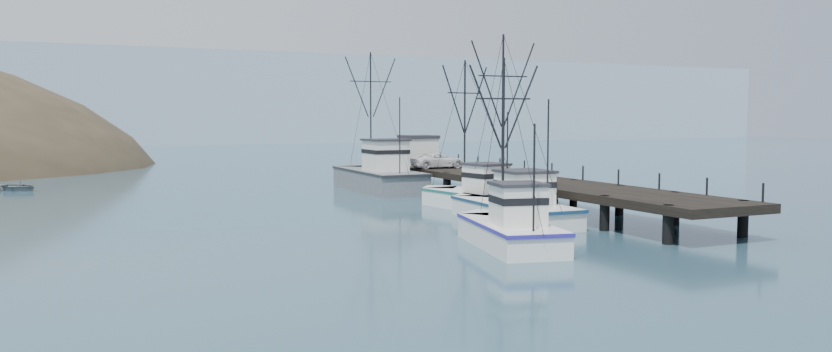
{
  "coord_description": "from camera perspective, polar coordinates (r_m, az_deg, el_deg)",
  "views": [
    {
      "loc": [
        -15.55,
        -32.61,
        6.36
      ],
      "look_at": [
        4.91,
        12.66,
        2.5
      ],
      "focal_mm": 32.0,
      "sensor_mm": 36.0,
      "label": 1
    }
  ],
  "objects": [
    {
      "name": "trawler_mid",
      "position": [
        37.31,
        7.1,
        -4.14
      ],
      "size": [
        4.79,
        9.66,
        9.74
      ],
      "color": "white",
      "rests_on": "ground"
    },
    {
      "name": "pier",
      "position": [
        57.08,
        6.95,
        -0.28
      ],
      "size": [
        6.0,
        44.0,
        2.0
      ],
      "color": "black",
      "rests_on": "ground"
    },
    {
      "name": "pier_shed",
      "position": [
        69.58,
        0.19,
        2.02
      ],
      "size": [
        3.0,
        3.2,
        2.8
      ],
      "color": "silver",
      "rests_on": "pier"
    },
    {
      "name": "motorboat",
      "position": [
        74.62,
        -28.47,
        -0.99
      ],
      "size": [
        5.73,
        5.8,
        0.99
      ],
      "primitive_type": "imported",
      "rotation": [
        0.0,
        0.0,
        0.75
      ],
      "color": "slate",
      "rests_on": "ground"
    },
    {
      "name": "distant_ridge",
      "position": [
        204.32,
        -17.14,
        2.46
      ],
      "size": [
        360.0,
        40.0,
        26.0
      ],
      "primitive_type": "cube",
      "color": "#9EB2C6",
      "rests_on": "ground"
    },
    {
      "name": "trawler_far",
      "position": [
        52.49,
        4.39,
        -1.63
      ],
      "size": [
        4.78,
        10.55,
        10.83
      ],
      "color": "white",
      "rests_on": "ground"
    },
    {
      "name": "pickup_truck",
      "position": [
        65.21,
        1.73,
        1.19
      ],
      "size": [
        4.82,
        2.25,
        1.34
      ],
      "primitive_type": "imported",
      "rotation": [
        0.0,
        0.0,
        1.57
      ],
      "color": "silver",
      "rests_on": "pier"
    },
    {
      "name": "ground",
      "position": [
        36.69,
        1.16,
        -5.54
      ],
      "size": [
        400.0,
        400.0,
        0.0
      ],
      "primitive_type": "plane",
      "color": "#294A5D",
      "rests_on": "ground"
    },
    {
      "name": "trawler_near",
      "position": [
        46.19,
        7.28,
        -2.48
      ],
      "size": [
        4.23,
        11.85,
        11.93
      ],
      "color": "white",
      "rests_on": "ground"
    },
    {
      "name": "work_vessel",
      "position": [
        66.04,
        -3.03,
        -0.02
      ],
      "size": [
        4.55,
        14.96,
        12.65
      ],
      "color": "slate",
      "rests_on": "ground"
    }
  ]
}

